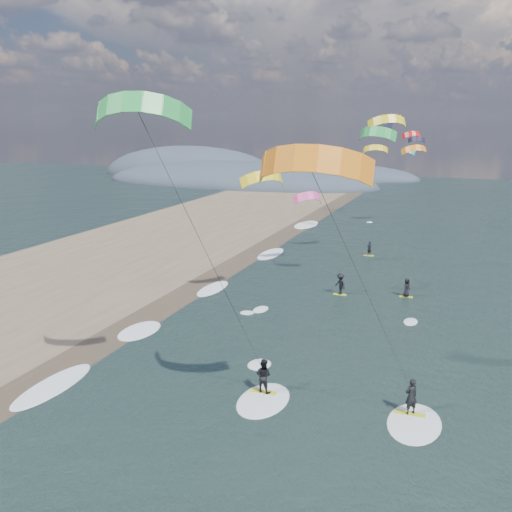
% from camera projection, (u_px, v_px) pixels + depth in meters
% --- Properties ---
extents(ground, '(260.00, 260.00, 0.00)m').
position_uv_depth(ground, '(170.00, 496.00, 22.62)').
color(ground, black).
rests_on(ground, ground).
extents(wet_sand_strip, '(3.00, 240.00, 0.00)m').
position_uv_depth(wet_sand_strip, '(82.00, 356.00, 35.89)').
color(wet_sand_strip, '#382D23').
rests_on(wet_sand_strip, ground).
extents(coastal_hills, '(80.00, 41.00, 15.00)m').
position_uv_depth(coastal_hills, '(231.00, 179.00, 136.02)').
color(coastal_hills, '#3D4756').
rests_on(coastal_hills, ground).
extents(kitesurfer_near_a, '(7.93, 8.40, 14.21)m').
position_uv_depth(kitesurfer_near_a, '(329.00, 215.00, 22.83)').
color(kitesurfer_near_a, gold).
rests_on(kitesurfer_near_a, ground).
extents(kitesurfer_near_b, '(7.34, 8.76, 16.14)m').
position_uv_depth(kitesurfer_near_b, '(179.00, 203.00, 25.42)').
color(kitesurfer_near_b, gold).
rests_on(kitesurfer_near_b, ground).
extents(far_kitesurfers, '(6.65, 15.74, 1.86)m').
position_uv_depth(far_kitesurfers, '(361.00, 279.00, 49.69)').
color(far_kitesurfers, gold).
rests_on(far_kitesurfers, ground).
extents(bg_kite_field, '(10.49, 69.65, 8.50)m').
position_uv_depth(bg_kite_field, '(383.00, 144.00, 68.35)').
color(bg_kite_field, green).
rests_on(bg_kite_field, ground).
extents(shoreline_surf, '(2.40, 79.40, 0.11)m').
position_uv_depth(shoreline_surf, '(140.00, 332.00, 39.77)').
color(shoreline_surf, white).
rests_on(shoreline_surf, ground).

